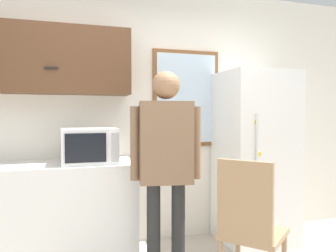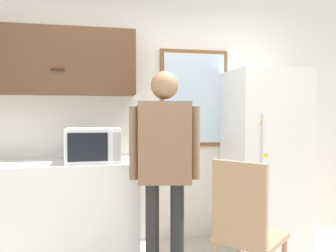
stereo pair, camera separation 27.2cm
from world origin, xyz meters
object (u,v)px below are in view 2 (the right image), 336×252
(person, at_px, (165,153))
(chair, at_px, (245,226))
(refrigerator, at_px, (264,158))
(microwave, at_px, (94,145))

(person, height_order, chair, person)
(person, bearing_deg, refrigerator, 34.09)
(microwave, xyz_separation_m, person, (0.57, -0.45, -0.04))
(microwave, xyz_separation_m, chair, (1.06, -0.90, -0.51))
(refrigerator, xyz_separation_m, chair, (-0.65, -0.98, -0.34))
(microwave, height_order, person, person)
(microwave, distance_m, chair, 1.48)
(person, distance_m, refrigerator, 1.26)
(refrigerator, bearing_deg, microwave, -177.34)
(microwave, xyz_separation_m, refrigerator, (1.71, 0.08, -0.17))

